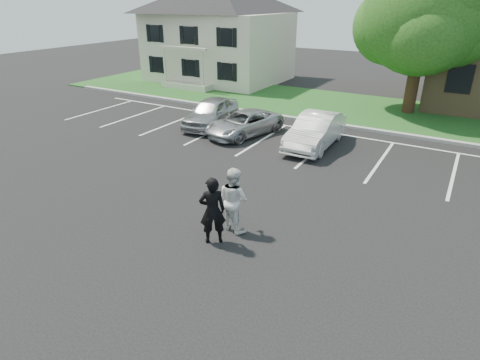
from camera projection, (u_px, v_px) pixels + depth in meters
name	position (u px, v px, depth m)	size (l,w,h in m)	color
ground_plane	(223.00, 230.00, 11.94)	(90.00, 90.00, 0.00)	black
curb	(344.00, 126.00, 21.34)	(40.00, 0.30, 0.15)	#969691
grass_strip	(363.00, 110.00, 24.50)	(44.00, 8.00, 0.08)	#0F4211
stall_lines	(354.00, 149.00, 18.33)	(34.00, 5.36, 0.01)	silver
house	(219.00, 31.00, 31.99)	(10.30, 9.22, 7.60)	beige
tree	(427.00, 17.00, 21.76)	(7.80, 7.20, 8.80)	black
man_black_suit	(212.00, 211.00, 10.99)	(0.73, 0.48, 1.99)	black
man_white_shirt	(234.00, 199.00, 11.63)	(0.95, 0.74, 1.96)	silver
car_silver_west	(211.00, 112.00, 21.32)	(1.75, 4.34, 1.48)	#A7A6AB
car_silver_minivan	(244.00, 123.00, 19.96)	(1.96, 4.26, 1.18)	#A2A4AA
car_white_sedan	(315.00, 131.00, 18.34)	(1.59, 4.55, 1.50)	silver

